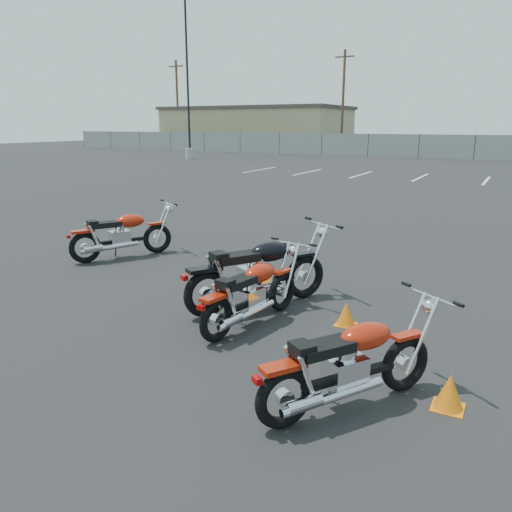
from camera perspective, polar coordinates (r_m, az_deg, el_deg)
The scene contains 13 objects.
ground at distance 7.28m, azimuth -3.65°, elevation -5.83°, with size 120.00×120.00×0.00m, color black.
motorcycle_front_red at distance 10.12m, azimuth -15.10°, elevation 2.39°, with size 1.40×2.02×1.04m.
motorcycle_second_black at distance 7.10m, azimuth 0.24°, elevation -1.86°, with size 1.66×2.21×1.16m.
motorcycle_third_red at distance 6.50m, azimuth -0.46°, elevation -4.26°, with size 0.79×1.97×0.97m.
motorcycle_rear_red at distance 4.73m, azimuth 10.64°, elevation -12.04°, with size 1.46×1.86×0.99m.
training_cone_near at distance 6.69m, azimuth 10.26°, elevation -6.51°, with size 0.26×0.26×0.31m.
training_cone_extra at distance 5.11m, azimuth 21.24°, elevation -14.24°, with size 0.29×0.29×0.34m.
light_pole_west at distance 38.75m, azimuth -7.69°, elevation 15.63°, with size 0.80×0.70×11.73m.
chainlink_fence at distance 40.96m, azimuth 23.71°, elevation 11.31°, with size 80.06×0.06×1.80m.
tan_building_west at distance 54.21m, azimuth 0.12°, elevation 14.43°, with size 18.40×10.40×4.30m.
utility_pole_a at distance 56.03m, azimuth -8.97°, elevation 16.85°, with size 1.80×0.24×9.00m.
utility_pole_b at distance 48.40m, azimuth 9.91°, elevation 17.16°, with size 1.80×0.24×9.00m.
parking_line_stripes at distance 26.60m, azimuth 15.06°, elevation 8.82°, with size 15.12×4.00×0.01m.
Camera 1 is at (3.63, -5.76, 2.57)m, focal length 35.00 mm.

